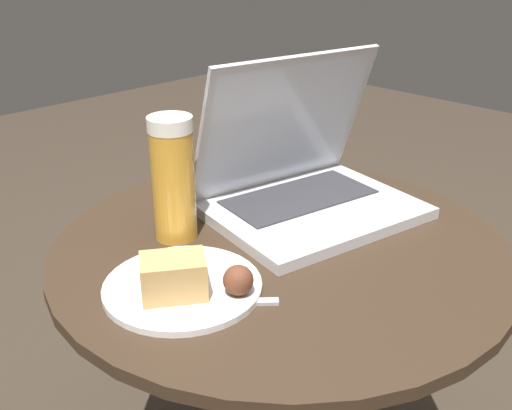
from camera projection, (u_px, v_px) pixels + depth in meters
name	position (u px, v px, depth m)	size (l,w,h in m)	color
table	(278.00, 339.00, 0.97)	(0.68, 0.68, 0.58)	black
laptop	(303.00, 180.00, 0.98)	(0.36, 0.31, 0.25)	silver
beer_glass	(173.00, 179.00, 0.88)	(0.07, 0.07, 0.19)	gold
snack_plate	(184.00, 282.00, 0.76)	(0.21, 0.21, 0.06)	white
fork	(195.00, 303.00, 0.75)	(0.14, 0.14, 0.00)	#B2B2B7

